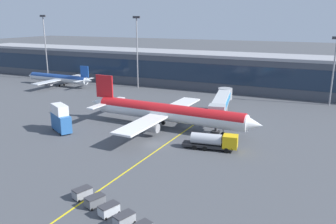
{
  "coord_description": "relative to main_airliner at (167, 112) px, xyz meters",
  "views": [
    {
      "loc": [
        30.79,
        -59.64,
        25.04
      ],
      "look_at": [
        -0.82,
        9.29,
        4.5
      ],
      "focal_mm": 37.1,
      "sensor_mm": 36.0,
      "label": 1
    }
  ],
  "objects": [
    {
      "name": "apron_lead_in_line",
      "position": [
        4.38,
        -9.3,
        -3.77
      ],
      "size": [
        3.06,
        79.96,
        0.01
      ],
      "primitive_type": "cube",
      "rotation": [
        0.0,
        0.0,
        -0.03
      ],
      "color": "yellow",
      "rests_on": "ground_plane"
    },
    {
      "name": "apron_light_mast_0",
      "position": [
        -30.76,
        40.49,
        11.15
      ],
      "size": [
        2.8,
        0.5,
        25.8
      ],
      "color": "gray",
      "rests_on": "ground_plane"
    },
    {
      "name": "baggage_cart_0",
      "position": [
        2.72,
        -35.12,
        -2.99
      ],
      "size": [
        2.35,
        3.01,
        1.48
      ],
      "color": "gray",
      "rests_on": "ground_plane"
    },
    {
      "name": "apron_light_mast_2",
      "position": [
        34.62,
        40.49,
        8.17
      ],
      "size": [
        2.8,
        0.5,
        20.05
      ],
      "color": "gray",
      "rests_on": "ground_plane"
    },
    {
      "name": "ground_plane",
      "position": [
        1.93,
        -11.3,
        -3.77
      ],
      "size": [
        700.0,
        700.0,
        0.0
      ],
      "primitive_type": "plane",
      "color": "#47494F"
    },
    {
      "name": "baggage_cart_1",
      "position": [
        5.73,
        -36.21,
        -2.99
      ],
      "size": [
        2.35,
        3.01,
        1.48
      ],
      "color": "#595B60",
      "rests_on": "ground_plane"
    },
    {
      "name": "apron_light_mast_1",
      "position": [
        -74.34,
        40.49,
        11.43
      ],
      "size": [
        2.8,
        0.5,
        26.34
      ],
      "color": "gray",
      "rests_on": "ground_plane"
    },
    {
      "name": "catering_lift",
      "position": [
        -20.75,
        -12.61,
        -0.71
      ],
      "size": [
        7.15,
        5.53,
        6.3
      ],
      "color": "#285B9E",
      "rests_on": "ground_plane"
    },
    {
      "name": "jet_bridge",
      "position": [
        9.63,
        11.75,
        1.02
      ],
      "size": [
        7.46,
        23.04,
        6.47
      ],
      "color": "#B2B7BC",
      "rests_on": "ground_plane"
    },
    {
      "name": "fuel_tanker",
      "position": [
        14.14,
        -8.96,
        -2.03
      ],
      "size": [
        11.05,
        4.08,
        3.25
      ],
      "color": "#232326",
      "rests_on": "ground_plane"
    },
    {
      "name": "baggage_cart_3",
      "position": [
        11.75,
        -38.39,
        -2.99
      ],
      "size": [
        2.35,
        3.01,
        1.48
      ],
      "color": "gray",
      "rests_on": "ground_plane"
    },
    {
      "name": "baggage_cart_2",
      "position": [
        8.74,
        -37.3,
        -2.99
      ],
      "size": [
        2.35,
        3.01,
        1.48
      ],
      "color": "#B2B7BC",
      "rests_on": "ground_plane"
    },
    {
      "name": "terminal_building",
      "position": [
        -6.84,
        52.45,
        2.61
      ],
      "size": [
        222.27,
        17.36,
        12.73
      ],
      "color": "#424751",
      "rests_on": "ground_plane"
    },
    {
      "name": "commuter_jet_far",
      "position": [
        -59.88,
        30.73,
        -0.82
      ],
      "size": [
        32.25,
        25.61,
        8.39
      ],
      "color": "silver",
      "rests_on": "ground_plane"
    },
    {
      "name": "main_airliner",
      "position": [
        0.0,
        0.0,
        0.0
      ],
      "size": [
        44.42,
        35.28,
        11.26
      ],
      "color": "white",
      "rests_on": "ground_plane"
    }
  ]
}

